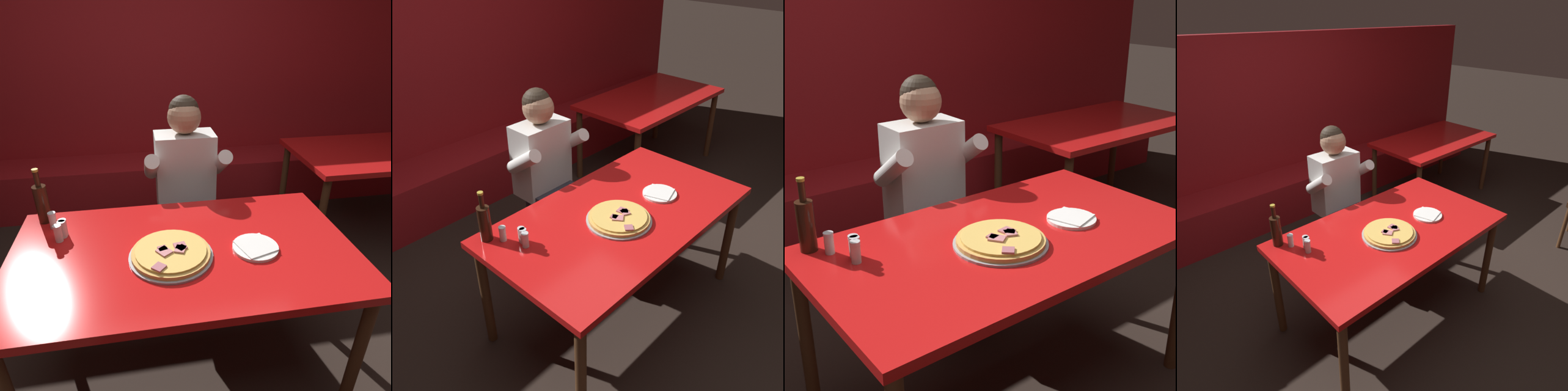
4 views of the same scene
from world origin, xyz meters
TOP-DOWN VIEW (x-y plane):
  - ground_plane at (0.00, 0.00)m, footprint 24.00×24.00m
  - booth_wall_panel at (0.00, 2.18)m, footprint 6.80×0.16m
  - booth_bench at (0.00, 1.86)m, footprint 6.46×0.48m
  - main_dining_table at (0.00, 0.00)m, footprint 1.56×0.88m
  - pizza at (-0.06, -0.05)m, footprint 0.37×0.37m
  - plate_white_paper at (0.32, -0.06)m, footprint 0.21×0.21m
  - beer_bottle at (-0.67, 0.36)m, footprint 0.07×0.07m
  - shaker_black_pepper at (-0.62, 0.28)m, footprint 0.04×0.04m
  - shaker_oregano at (-0.56, 0.19)m, footprint 0.04×0.04m
  - shaker_parmesan at (-0.57, 0.16)m, footprint 0.04×0.04m
  - shaker_red_pepper_flakes at (-0.55, 0.21)m, footprint 0.04×0.04m
  - diner_seated_blue_shirt at (0.12, 0.72)m, footprint 0.53×0.53m
  - background_dining_table at (1.74, 1.04)m, footprint 1.41×0.81m

SIDE VIEW (x-z plane):
  - ground_plane at x=0.00m, z-range 0.00..0.00m
  - booth_bench at x=0.00m, z-range 0.00..0.46m
  - background_dining_table at x=1.74m, z-range 0.29..1.05m
  - main_dining_table at x=0.00m, z-range 0.30..1.05m
  - diner_seated_blue_shirt at x=0.12m, z-range 0.07..1.34m
  - plate_white_paper at x=0.32m, z-range 0.75..0.77m
  - pizza at x=-0.06m, z-range 0.75..0.79m
  - shaker_black_pepper at x=-0.62m, z-range 0.75..0.83m
  - shaker_oregano at x=-0.56m, z-range 0.75..0.83m
  - shaker_parmesan at x=-0.57m, z-range 0.75..0.83m
  - shaker_red_pepper_flakes at x=-0.55m, z-range 0.75..0.83m
  - beer_bottle at x=-0.67m, z-range 0.72..1.01m
  - booth_wall_panel at x=0.00m, z-range 0.00..1.90m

